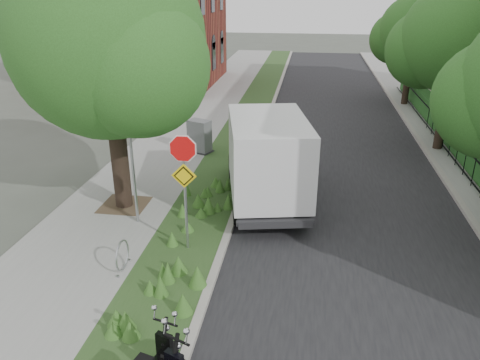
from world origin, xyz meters
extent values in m
plane|color=#4C5147|center=(0.00, 0.00, 0.00)|extent=(120.00, 120.00, 0.00)
cube|color=gray|center=(-4.25, 10.00, 0.06)|extent=(3.50, 60.00, 0.12)
cube|color=#2C4B20|center=(-1.50, 10.00, 0.06)|extent=(2.00, 60.00, 0.12)
cube|color=#9E9991|center=(-0.50, 10.00, 0.07)|extent=(0.20, 60.00, 0.13)
cube|color=black|center=(3.00, 10.00, 0.01)|extent=(7.00, 60.00, 0.01)
cube|color=#9E9991|center=(6.50, 10.00, 0.07)|extent=(0.20, 60.00, 0.13)
cube|color=gray|center=(8.20, 10.00, 0.06)|extent=(3.20, 60.00, 0.12)
cylinder|color=black|center=(-4.00, 2.80, 2.36)|extent=(0.52, 0.52, 4.48)
sphere|color=#27521B|center=(-4.00, 2.80, 5.08)|extent=(5.40, 5.40, 5.40)
sphere|color=#27521B|center=(-5.21, 3.61, 4.41)|extent=(4.05, 4.05, 4.05)
sphere|color=#27521B|center=(-2.92, 2.12, 4.54)|extent=(3.78, 3.78, 3.78)
cube|color=#473828|center=(-4.00, 2.80, 0.12)|extent=(1.40, 1.40, 0.01)
cylinder|color=#A5A8AD|center=(-3.20, 1.80, 2.12)|extent=(0.08, 0.08, 4.00)
torus|color=#A5A8AD|center=(-2.70, -0.60, 0.50)|extent=(0.05, 0.77, 0.77)
cube|color=#A5A8AD|center=(-2.70, -0.96, 0.14)|extent=(0.06, 0.06, 0.04)
cube|color=#A5A8AD|center=(-2.70, -0.24, 0.14)|extent=(0.06, 0.06, 0.04)
cylinder|color=#A5A8AD|center=(-1.40, 0.60, 1.62)|extent=(0.07, 0.07, 3.00)
cylinder|color=red|center=(-1.40, 0.57, 2.87)|extent=(0.86, 0.03, 0.86)
cylinder|color=white|center=(-1.40, 0.58, 2.87)|extent=(0.94, 0.02, 0.94)
cube|color=yellow|center=(-1.40, 0.57, 2.17)|extent=(0.64, 0.03, 0.64)
cube|color=black|center=(7.20, 10.00, 1.07)|extent=(0.04, 24.00, 0.04)
cube|color=black|center=(7.20, 10.00, 0.27)|extent=(0.04, 24.00, 0.04)
cylinder|color=black|center=(7.20, 10.00, 0.62)|extent=(0.03, 0.03, 1.00)
cube|color=#1E491A|center=(7.90, 10.00, 0.67)|extent=(1.00, 24.00, 1.10)
cube|color=#2D2D33|center=(7.95, 10.00, 4.30)|extent=(0.25, 26.00, 0.60)
cube|color=maroon|center=(-9.50, 22.00, 4.00)|extent=(9.00, 10.00, 8.00)
cylinder|color=black|center=(7.00, 10.00, 2.14)|extent=(0.36, 0.36, 4.03)
sphere|color=#27521B|center=(7.00, 10.00, 4.58)|extent=(4.20, 4.20, 4.20)
sphere|color=#27521B|center=(6.05, 10.63, 4.06)|extent=(3.15, 3.15, 3.15)
cylinder|color=black|center=(7.00, 18.00, 1.94)|extent=(0.36, 0.36, 3.64)
sphere|color=#27521B|center=(7.00, 18.00, 4.15)|extent=(3.80, 3.80, 3.80)
sphere|color=#27521B|center=(6.14, 18.57, 3.67)|extent=(2.85, 2.85, 2.85)
sphere|color=#27521B|center=(7.76, 17.52, 3.77)|extent=(2.66, 2.66, 2.66)
cylinder|color=black|center=(-0.70, -3.44, 0.36)|extent=(0.24, 0.50, 0.48)
cube|color=#262628|center=(0.30, 4.01, 0.51)|extent=(3.06, 5.64, 0.18)
cube|color=#B7BABC|center=(-0.12, 6.03, 1.37)|extent=(2.31, 1.80, 1.61)
cube|color=silver|center=(0.41, 3.47, 1.78)|extent=(2.95, 4.20, 2.22)
cube|color=#262628|center=(-2.80, 8.11, 0.14)|extent=(1.17, 1.00, 0.04)
cube|color=slate|center=(-2.80, 8.11, 0.78)|extent=(1.03, 0.85, 1.32)
camera|label=1|loc=(1.52, -9.72, 6.52)|focal=35.00mm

